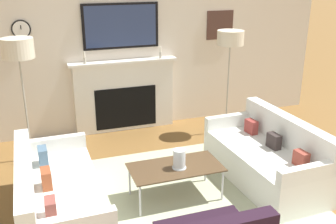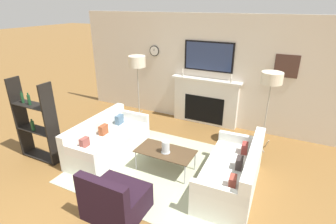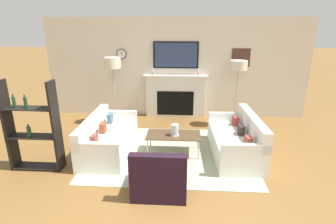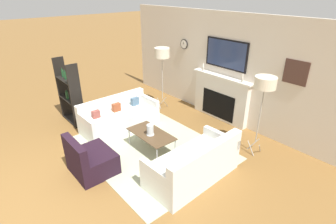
% 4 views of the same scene
% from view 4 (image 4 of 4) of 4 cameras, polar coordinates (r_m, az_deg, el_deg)
% --- Properties ---
extents(ground_plane, '(60.00, 60.00, 0.00)m').
position_cam_4_polar(ground_plane, '(5.07, -28.55, -17.42)').
color(ground_plane, brown).
extents(fireplace_wall, '(7.19, 0.28, 2.70)m').
position_cam_4_polar(fireplace_wall, '(6.84, 12.29, 8.12)').
color(fireplace_wall, beige).
rests_on(fireplace_wall, ground_plane).
extents(area_rug, '(3.21, 2.55, 0.01)m').
position_cam_4_polar(area_rug, '(5.81, -3.76, -7.90)').
color(area_rug, '#A8AE8C').
rests_on(area_rug, ground_plane).
extents(couch_left, '(0.86, 1.88, 0.73)m').
position_cam_4_polar(couch_left, '(6.63, -10.61, -1.17)').
color(couch_left, silver).
rests_on(couch_left, ground_plane).
extents(couch_right, '(0.89, 1.78, 0.82)m').
position_cam_4_polar(couch_right, '(4.85, 5.67, -11.49)').
color(couch_right, silver).
rests_on(couch_right, ground_plane).
extents(armchair, '(0.82, 0.73, 0.77)m').
position_cam_4_polar(armchair, '(5.21, -16.54, -10.08)').
color(armchair, black).
rests_on(armchair, ground_plane).
extents(coffee_table, '(1.07, 0.56, 0.41)m').
position_cam_4_polar(coffee_table, '(5.56, -3.69, -4.91)').
color(coffee_table, '#4C3823').
rests_on(coffee_table, ground_plane).
extents(hurricane_candle, '(0.16, 0.16, 0.23)m').
position_cam_4_polar(hurricane_candle, '(5.46, -3.91, -4.01)').
color(hurricane_candle, silver).
rests_on(hurricane_candle, coffee_table).
extents(floor_lamp_left, '(0.41, 0.41, 1.74)m').
position_cam_4_polar(floor_lamp_left, '(7.23, -1.32, 12.59)').
color(floor_lamp_left, '#9E998E').
rests_on(floor_lamp_left, ground_plane).
extents(floor_lamp_right, '(0.41, 0.41, 1.69)m').
position_cam_4_polar(floor_lamp_right, '(5.32, 20.39, 5.76)').
color(floor_lamp_right, '#9E998E').
rests_on(floor_lamp_right, ground_plane).
extents(shelf_unit, '(0.90, 0.28, 1.62)m').
position_cam_4_polar(shelf_unit, '(7.08, -20.67, 3.74)').
color(shelf_unit, black).
rests_on(shelf_unit, ground_plane).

